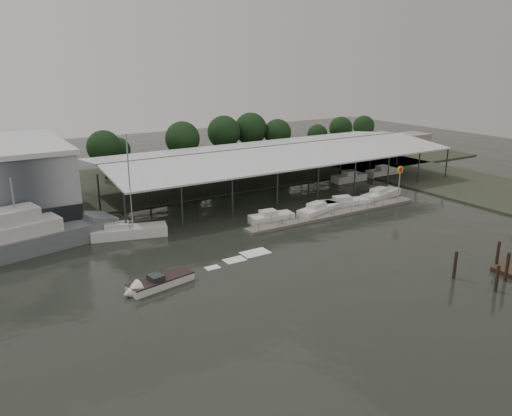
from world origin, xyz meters
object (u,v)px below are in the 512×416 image
shell_fuel_sign (400,177)px  grey_trawler (31,237)px  white_sailboat (128,231)px  speedboat_underway (155,284)px

shell_fuel_sign → grey_trawler: 50.02m
shell_fuel_sign → white_sailboat: bearing=170.2°
shell_fuel_sign → white_sailboat: size_ratio=0.44×
white_sailboat → shell_fuel_sign: bearing=5.8°
grey_trawler → white_sailboat: white_sailboat is taller
shell_fuel_sign → speedboat_underway: 42.05m
grey_trawler → white_sailboat: size_ratio=1.56×
shell_fuel_sign → speedboat_underway: shell_fuel_sign is taller
speedboat_underway → grey_trawler: bearing=-74.1°
grey_trawler → shell_fuel_sign: bearing=-20.9°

